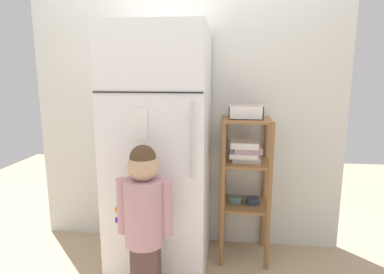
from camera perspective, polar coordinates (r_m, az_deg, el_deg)
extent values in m
plane|color=tan|center=(2.57, -2.16, -21.33)|extent=(6.00, 6.00, 0.00)
cube|color=silver|center=(2.56, -1.04, 4.68)|extent=(2.45, 0.03, 2.19)
cube|color=white|center=(2.28, -5.65, -2.51)|extent=(0.67, 0.65, 1.69)
cube|color=black|center=(1.91, -8.01, 7.82)|extent=(0.66, 0.01, 0.01)
cylinder|color=silver|center=(1.87, 0.02, -0.67)|extent=(0.02, 0.02, 0.45)
cube|color=white|center=(1.94, -10.00, 2.35)|extent=(0.15, 0.01, 0.19)
cube|color=#4EC630|center=(2.11, -12.14, -11.64)|extent=(0.03, 0.01, 0.03)
cube|color=#CF1F74|center=(2.09, -7.08, -13.75)|extent=(0.03, 0.01, 0.03)
cube|color=blue|center=(2.01, -10.00, -5.80)|extent=(0.03, 0.02, 0.03)
cube|color=#551BD1|center=(2.16, -12.99, -14.13)|extent=(0.03, 0.01, 0.03)
cube|color=#AA38C7|center=(2.00, -8.56, -6.57)|extent=(0.03, 0.02, 0.03)
cube|color=orange|center=(2.14, -13.15, -12.41)|extent=(0.03, 0.01, 0.03)
cube|color=brown|center=(2.11, -8.10, -22.82)|extent=(0.16, 0.10, 0.41)
cylinder|color=#BF8C99|center=(1.92, -8.42, -12.93)|extent=(0.23, 0.23, 0.39)
sphere|color=#BF8C99|center=(1.92, -8.03, -7.08)|extent=(0.10, 0.10, 0.10)
sphere|color=tan|center=(1.83, -8.66, -5.12)|extent=(0.17, 0.17, 0.17)
sphere|color=#4C3823|center=(1.82, -8.70, -3.66)|extent=(0.15, 0.15, 0.15)
cylinder|color=#BF8C99|center=(1.95, -12.16, -11.82)|extent=(0.07, 0.07, 0.33)
cylinder|color=#BF8C99|center=(1.88, -4.60, -12.40)|extent=(0.07, 0.07, 0.33)
cylinder|color=olive|center=(2.31, 5.38, -10.41)|extent=(0.04, 0.04, 1.07)
cylinder|color=olive|center=(2.33, 13.46, -10.51)|extent=(0.04, 0.04, 1.07)
cylinder|color=olive|center=(2.61, 5.56, -7.86)|extent=(0.04, 0.04, 1.07)
cylinder|color=olive|center=(2.63, 12.67, -7.97)|extent=(0.04, 0.04, 1.07)
cube|color=olive|center=(2.34, 9.66, 3.04)|extent=(0.34, 0.34, 0.02)
cube|color=olive|center=(2.40, 9.42, -4.42)|extent=(0.34, 0.34, 0.02)
cube|color=olive|center=(2.51, 9.18, -11.65)|extent=(0.34, 0.34, 0.02)
cube|color=white|center=(2.41, 9.56, -3.73)|extent=(0.21, 0.20, 0.04)
cube|color=white|center=(2.38, 9.10, -3.04)|extent=(0.20, 0.20, 0.03)
cube|color=#B293A3|center=(2.38, 9.79, -2.13)|extent=(0.21, 0.21, 0.04)
cube|color=white|center=(2.35, 9.29, -1.21)|extent=(0.20, 0.20, 0.04)
cylinder|color=#4C7266|center=(2.49, 7.74, -10.91)|extent=(0.10, 0.10, 0.05)
cylinder|color=#2D384C|center=(2.50, 10.67, -11.01)|extent=(0.10, 0.10, 0.04)
cube|color=white|center=(2.34, 9.39, 3.36)|extent=(0.24, 0.20, 0.01)
cube|color=white|center=(2.24, 9.53, 4.13)|extent=(0.24, 0.01, 0.09)
cube|color=white|center=(2.43, 9.33, 4.66)|extent=(0.24, 0.01, 0.09)
cube|color=white|center=(2.34, 6.61, 4.47)|extent=(0.01, 0.20, 0.09)
cube|color=white|center=(2.35, 12.23, 4.33)|extent=(0.01, 0.20, 0.09)
sphere|color=#AE2825|center=(2.37, 9.25, 4.27)|extent=(0.06, 0.06, 0.06)
sphere|color=#9D3E19|center=(2.32, 10.32, 4.08)|extent=(0.06, 0.06, 0.06)
sphere|color=#AE261C|center=(2.32, 8.57, 4.29)|extent=(0.07, 0.07, 0.07)
sphere|color=orange|center=(2.35, 10.14, 4.44)|extent=(0.08, 0.08, 0.08)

